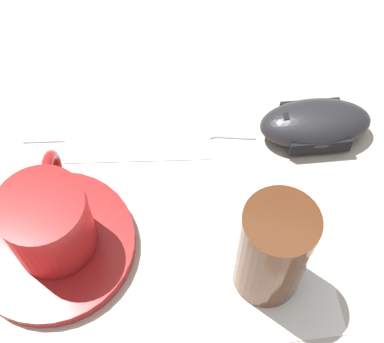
# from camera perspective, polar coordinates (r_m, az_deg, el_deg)

# --- Properties ---
(ground_plane) EXTENTS (3.00, 3.00, 0.00)m
(ground_plane) POSITION_cam_1_polar(r_m,az_deg,el_deg) (0.53, -3.09, -4.49)
(ground_plane) COLOR #B2A899
(saucer) EXTENTS (0.15, 0.15, 0.01)m
(saucer) POSITION_cam_1_polar(r_m,az_deg,el_deg) (0.52, -14.52, -7.56)
(saucer) COLOR maroon
(saucer) RESTS_ON ground
(coffee_cup) EXTENTS (0.11, 0.08, 0.07)m
(coffee_cup) POSITION_cam_1_polar(r_m,az_deg,el_deg) (0.48, -15.06, -5.09)
(coffee_cup) COLOR maroon
(coffee_cup) RESTS_ON saucer
(computer_mouse) EXTENTS (0.10, 0.13, 0.04)m
(computer_mouse) POSITION_cam_1_polar(r_m,az_deg,el_deg) (0.57, 13.01, 5.02)
(computer_mouse) COLOR black
(computer_mouse) RESTS_ON ground
(mouse_cable) EXTENTS (0.07, 0.24, 0.00)m
(mouse_cable) POSITION_cam_1_polar(r_m,az_deg,el_deg) (0.57, -5.61, 3.18)
(mouse_cable) COLOR gray
(mouse_cable) RESTS_ON ground
(napkin_under_glass) EXTENTS (0.17, 0.17, 0.00)m
(napkin_under_glass) POSITION_cam_1_polar(r_m,az_deg,el_deg) (0.50, 6.94, -10.48)
(napkin_under_glass) COLOR silver
(napkin_under_glass) RESTS_ON ground
(drinking_glass) EXTENTS (0.06, 0.06, 0.11)m
(drinking_glass) POSITION_cam_1_polar(r_m,az_deg,el_deg) (0.45, 8.62, -8.36)
(drinking_glass) COLOR #4C2814
(drinking_glass) RESTS_ON napkin_under_glass
(napkin_spare) EXTENTS (0.19, 0.19, 0.00)m
(napkin_spare) POSITION_cam_1_polar(r_m,az_deg,el_deg) (0.60, -5.72, 7.21)
(napkin_spare) COLOR white
(napkin_spare) RESTS_ON ground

